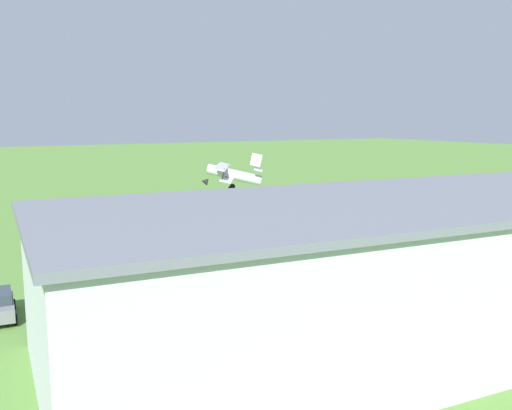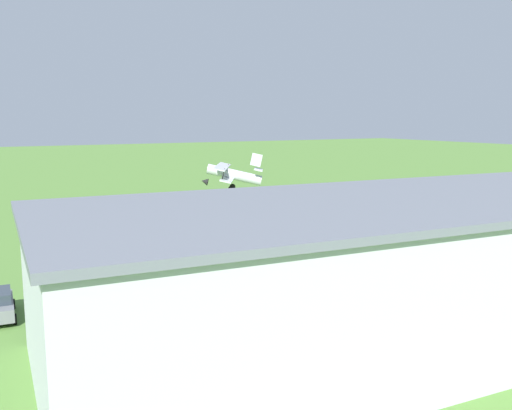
{
  "view_description": "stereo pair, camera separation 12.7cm",
  "coord_description": "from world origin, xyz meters",
  "px_view_note": "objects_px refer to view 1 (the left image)",
  "views": [
    {
      "loc": [
        22.72,
        53.01,
        12.12
      ],
      "look_at": [
        -2.15,
        7.85,
        4.01
      ],
      "focal_mm": 39.32,
      "sensor_mm": 36.0,
      "label": 1
    },
    {
      "loc": [
        22.61,
        53.07,
        12.12
      ],
      "look_at": [
        -2.15,
        7.85,
        4.01
      ],
      "focal_mm": 39.32,
      "sensor_mm": 36.0,
      "label": 2
    }
  ],
  "objects_px": {
    "person_crossing_taxiway": "(139,264)",
    "hangar": "(411,266)",
    "biplane": "(232,174)",
    "person_watching_takeoff": "(413,239)"
  },
  "relations": [
    {
      "from": "person_crossing_taxiway",
      "to": "hangar",
      "type": "bearing_deg",
      "value": 117.1
    },
    {
      "from": "biplane",
      "to": "person_crossing_taxiway",
      "type": "relative_size",
      "value": 4.57
    },
    {
      "from": "hangar",
      "to": "person_crossing_taxiway",
      "type": "distance_m",
      "value": 21.59
    },
    {
      "from": "person_watching_takeoff",
      "to": "person_crossing_taxiway",
      "type": "height_order",
      "value": "person_crossing_taxiway"
    },
    {
      "from": "biplane",
      "to": "hangar",
      "type": "bearing_deg",
      "value": 82.2
    },
    {
      "from": "biplane",
      "to": "person_crossing_taxiway",
      "type": "bearing_deg",
      "value": 40.51
    },
    {
      "from": "biplane",
      "to": "person_crossing_taxiway",
      "type": "distance_m",
      "value": 19.11
    },
    {
      "from": "hangar",
      "to": "biplane",
      "type": "distance_m",
      "value": 31.32
    },
    {
      "from": "biplane",
      "to": "person_crossing_taxiway",
      "type": "height_order",
      "value": "biplane"
    },
    {
      "from": "person_watching_takeoff",
      "to": "biplane",
      "type": "bearing_deg",
      "value": -53.58
    }
  ]
}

